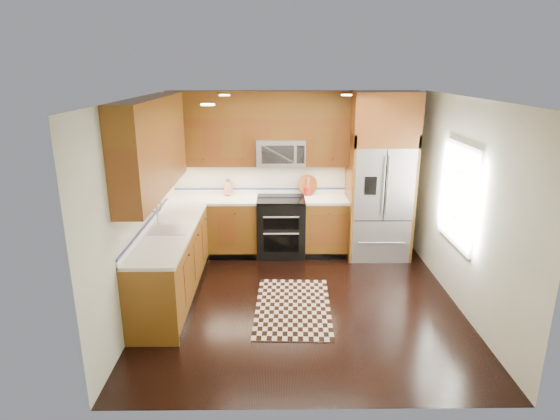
{
  "coord_description": "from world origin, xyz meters",
  "views": [
    {
      "loc": [
        -0.34,
        -5.48,
        2.94
      ],
      "look_at": [
        -0.28,
        0.6,
        1.08
      ],
      "focal_mm": 30.0,
      "sensor_mm": 36.0,
      "label": 1
    }
  ],
  "objects_px": {
    "range": "(281,227)",
    "refrigerator": "(380,177)",
    "knife_block": "(228,188)",
    "utensil_crock": "(308,189)",
    "rug": "(293,307)"
  },
  "relations": [
    {
      "from": "range",
      "to": "knife_block",
      "type": "relative_size",
      "value": 3.49
    },
    {
      "from": "range",
      "to": "rug",
      "type": "height_order",
      "value": "range"
    },
    {
      "from": "refrigerator",
      "to": "rug",
      "type": "bearing_deg",
      "value": -128.74
    },
    {
      "from": "range",
      "to": "refrigerator",
      "type": "bearing_deg",
      "value": -1.4
    },
    {
      "from": "rug",
      "to": "knife_block",
      "type": "bearing_deg",
      "value": 118.01
    },
    {
      "from": "knife_block",
      "to": "rug",
      "type": "bearing_deg",
      "value": -64.33
    },
    {
      "from": "range",
      "to": "utensil_crock",
      "type": "height_order",
      "value": "utensil_crock"
    },
    {
      "from": "refrigerator",
      "to": "utensil_crock",
      "type": "relative_size",
      "value": 8.66
    },
    {
      "from": "refrigerator",
      "to": "knife_block",
      "type": "xyz_separation_m",
      "value": [
        -2.4,
        0.28,
        -0.25
      ]
    },
    {
      "from": "range",
      "to": "refrigerator",
      "type": "xyz_separation_m",
      "value": [
        1.55,
        -0.04,
        0.83
      ]
    },
    {
      "from": "range",
      "to": "rug",
      "type": "distance_m",
      "value": 1.87
    },
    {
      "from": "range",
      "to": "utensil_crock",
      "type": "relative_size",
      "value": 3.15
    },
    {
      "from": "knife_block",
      "to": "utensil_crock",
      "type": "distance_m",
      "value": 1.3
    },
    {
      "from": "range",
      "to": "rug",
      "type": "xyz_separation_m",
      "value": [
        0.13,
        -1.81,
        -0.46
      ]
    },
    {
      "from": "range",
      "to": "knife_block",
      "type": "distance_m",
      "value": 1.06
    }
  ]
}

